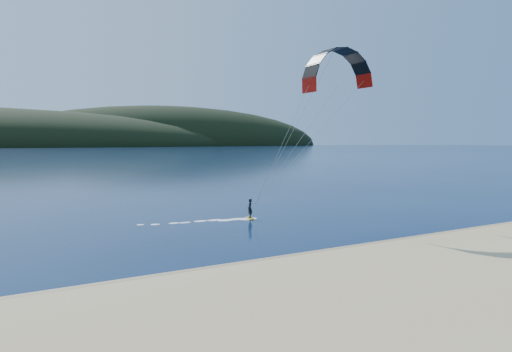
{
  "coord_description": "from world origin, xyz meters",
  "views": [
    {
      "loc": [
        -14.56,
        -18.84,
        7.51
      ],
      "look_at": [
        1.98,
        10.0,
        5.0
      ],
      "focal_mm": 32.03,
      "sensor_mm": 36.0,
      "label": 1
    }
  ],
  "objects": [
    {
      "name": "wet_sand",
      "position": [
        0.0,
        4.5,
        0.05
      ],
      "size": [
        220.0,
        2.5,
        0.1
      ],
      "color": "olive",
      "rests_on": "ground"
    },
    {
      "name": "kitesurfer_near",
      "position": [
        14.59,
        16.69,
        12.53
      ],
      "size": [
        22.7,
        6.17,
        15.37
      ],
      "color": "gold",
      "rests_on": "ground"
    },
    {
      "name": "headland",
      "position": [
        0.63,
        745.28,
        0.0
      ],
      "size": [
        1200.0,
        310.0,
        140.0
      ],
      "color": "black",
      "rests_on": "ground"
    },
    {
      "name": "ground",
      "position": [
        0.0,
        0.0,
        0.0
      ],
      "size": [
        1800.0,
        1800.0,
        0.0
      ],
      "primitive_type": "plane",
      "color": "#07173A",
      "rests_on": "ground"
    }
  ]
}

